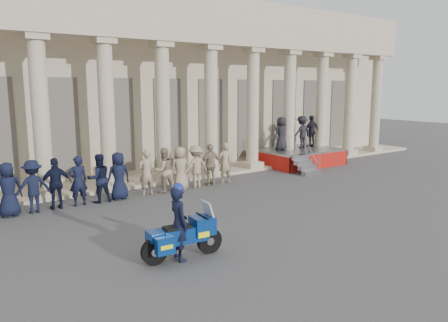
% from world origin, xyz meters
% --- Properties ---
extents(ground, '(90.00, 90.00, 0.00)m').
position_xyz_m(ground, '(0.00, 0.00, 0.00)').
color(ground, '#3F3F42').
rests_on(ground, ground).
extents(building, '(40.00, 12.50, 9.00)m').
position_xyz_m(building, '(-0.00, 14.74, 4.52)').
color(building, tan).
rests_on(building, ground).
extents(officer_rank, '(16.98, 0.70, 1.86)m').
position_xyz_m(officer_rank, '(-4.83, 6.29, 0.93)').
color(officer_rank, black).
rests_on(officer_rank, ground).
extents(reviewing_stand, '(4.45, 4.22, 2.73)m').
position_xyz_m(reviewing_stand, '(9.67, 7.75, 1.43)').
color(reviewing_stand, gray).
rests_on(reviewing_stand, ground).
extents(motorcycle, '(2.22, 0.94, 1.43)m').
position_xyz_m(motorcycle, '(-2.58, -0.34, 0.62)').
color(motorcycle, black).
rests_on(motorcycle, ground).
extents(rider, '(0.52, 0.74, 2.00)m').
position_xyz_m(rider, '(-2.70, -0.34, 0.99)').
color(rider, black).
rests_on(rider, ground).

